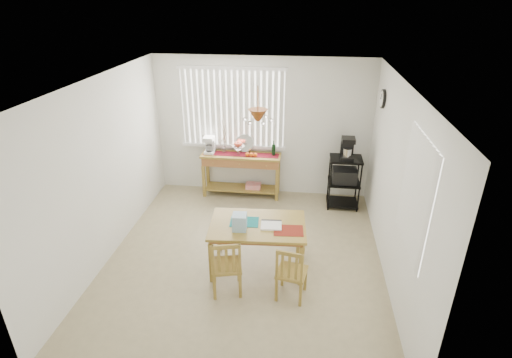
# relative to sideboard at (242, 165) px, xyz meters

# --- Properties ---
(ground) EXTENTS (4.00, 4.50, 0.01)m
(ground) POSITION_rel_sideboard_xyz_m (0.36, -2.02, -0.63)
(ground) COLOR tan
(room_shell) EXTENTS (4.20, 4.70, 2.70)m
(room_shell) POSITION_rel_sideboard_xyz_m (0.36, -2.01, 1.06)
(room_shell) COLOR silver
(room_shell) RESTS_ON ground
(sideboard) EXTENTS (1.49, 0.42, 0.84)m
(sideboard) POSITION_rel_sideboard_xyz_m (0.00, 0.00, 0.00)
(sideboard) COLOR olive
(sideboard) RESTS_ON ground
(sideboard_items) EXTENTS (1.41, 0.35, 0.64)m
(sideboard_items) POSITION_rel_sideboard_xyz_m (-0.24, 0.01, 0.34)
(sideboard_items) COLOR maroon
(sideboard_items) RESTS_ON sideboard
(wire_cart) EXTENTS (0.56, 0.45, 0.95)m
(wire_cart) POSITION_rel_sideboard_xyz_m (1.90, -0.21, -0.06)
(wire_cart) COLOR black
(wire_cart) RESTS_ON ground
(cart_items) EXTENTS (0.22, 0.27, 0.39)m
(cart_items) POSITION_rel_sideboard_xyz_m (1.90, -0.20, 0.50)
(cart_items) COLOR black
(cart_items) RESTS_ON wire_cart
(dining_table) EXTENTS (1.37, 0.93, 0.70)m
(dining_table) POSITION_rel_sideboard_xyz_m (0.57, -2.18, -0.01)
(dining_table) COLOR olive
(dining_table) RESTS_ON ground
(table_items) EXTENTS (1.03, 0.45, 0.22)m
(table_items) POSITION_rel_sideboard_xyz_m (0.45, -2.30, 0.16)
(table_items) COLOR #157376
(table_items) RESTS_ON dining_table
(chair_left) EXTENTS (0.46, 0.46, 0.83)m
(chair_left) POSITION_rel_sideboard_xyz_m (0.24, -2.78, -0.22)
(chair_left) COLOR olive
(chair_left) RESTS_ON ground
(chair_right) EXTENTS (0.42, 0.42, 0.79)m
(chair_right) POSITION_rel_sideboard_xyz_m (1.07, -2.78, -0.24)
(chair_right) COLOR olive
(chair_right) RESTS_ON ground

